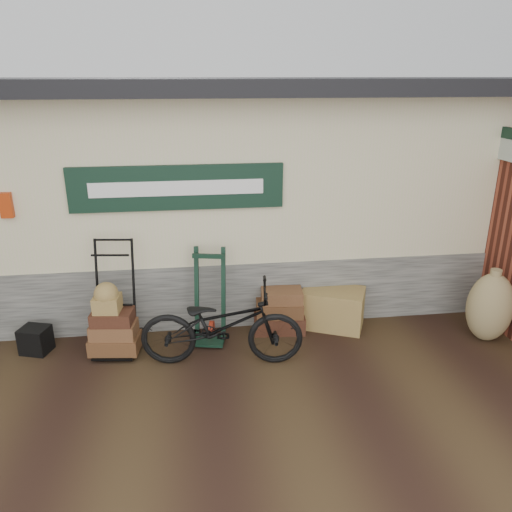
{
  "coord_description": "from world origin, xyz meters",
  "views": [
    {
      "loc": [
        -0.14,
        -5.09,
        3.24
      ],
      "look_at": [
        0.66,
        0.9,
        1.04
      ],
      "focal_mm": 35.0,
      "sensor_mm": 36.0,
      "label": 1
    }
  ],
  "objects": [
    {
      "name": "ground",
      "position": [
        0.0,
        0.0,
        0.0
      ],
      "size": [
        80.0,
        80.0,
        0.0
      ],
      "primitive_type": "plane",
      "color": "black",
      "rests_on": "ground"
    },
    {
      "name": "station_building",
      "position": [
        -0.01,
        2.74,
        1.61
      ],
      "size": [
        14.4,
        4.1,
        3.2
      ],
      "color": "#4C4C47",
      "rests_on": "ground"
    },
    {
      "name": "porter_trolley",
      "position": [
        -1.12,
        0.6,
        0.71
      ],
      "size": [
        0.77,
        0.62,
        1.42
      ],
      "primitive_type": null,
      "rotation": [
        0.0,
        0.0,
        -0.12
      ],
      "color": "black",
      "rests_on": "ground"
    },
    {
      "name": "green_barrow",
      "position": [
        0.04,
        0.67,
        0.62
      ],
      "size": [
        0.51,
        0.46,
        1.23
      ],
      "primitive_type": null,
      "rotation": [
        0.0,
        0.0,
        -0.21
      ],
      "color": "black",
      "rests_on": "ground"
    },
    {
      "name": "suitcase_stack",
      "position": [
        0.96,
        0.81,
        0.3
      ],
      "size": [
        0.71,
        0.48,
        0.59
      ],
      "primitive_type": null,
      "rotation": [
        0.0,
        0.0,
        -0.09
      ],
      "color": "#3A1D12",
      "rests_on": "ground"
    },
    {
      "name": "wicker_hamper",
      "position": [
        1.7,
        0.85,
        0.27
      ],
      "size": [
        0.96,
        0.82,
        0.53
      ],
      "primitive_type": "cube",
      "rotation": [
        0.0,
        0.0,
        -0.42
      ],
      "color": "olive",
      "rests_on": "ground"
    },
    {
      "name": "black_trunk",
      "position": [
        -2.12,
        0.65,
        0.16
      ],
      "size": [
        0.4,
        0.37,
        0.33
      ],
      "primitive_type": "cube",
      "rotation": [
        0.0,
        0.0,
        -0.31
      ],
      "color": "black",
      "rests_on": "ground"
    },
    {
      "name": "bicycle",
      "position": [
        0.15,
        0.11,
        0.55
      ],
      "size": [
        0.87,
        1.97,
        1.11
      ],
      "primitive_type": "imported",
      "rotation": [
        0.0,
        0.0,
        1.46
      ],
      "color": "black",
      "rests_on": "ground"
    },
    {
      "name": "burlap_sack_left",
      "position": [
        3.57,
        0.2,
        0.46
      ],
      "size": [
        0.68,
        0.62,
        0.92
      ],
      "primitive_type": "ellipsoid",
      "rotation": [
        0.0,
        0.0,
        -0.28
      ],
      "color": "olive",
      "rests_on": "ground"
    }
  ]
}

